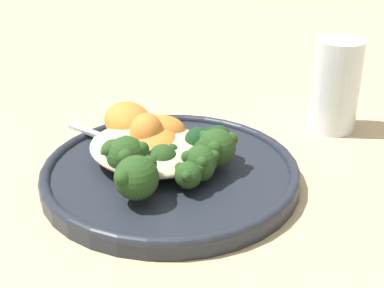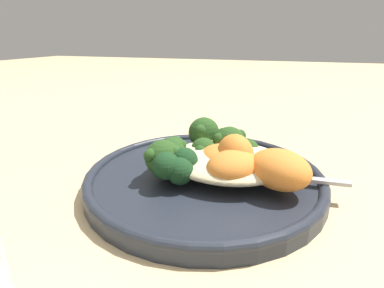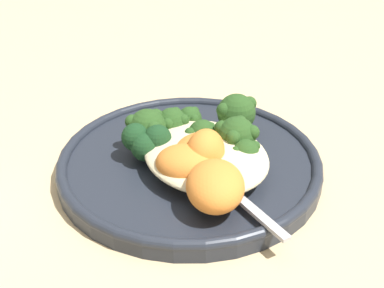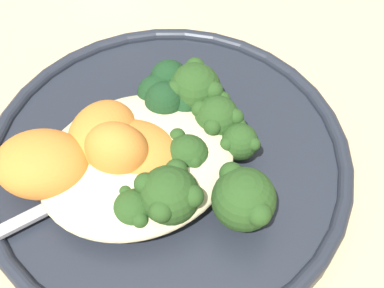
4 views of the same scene
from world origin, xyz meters
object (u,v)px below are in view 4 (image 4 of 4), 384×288
object	(u,v)px
broccoli_stalk_0	(131,190)
sweet_potato_chunk_3	(103,136)
plate	(167,161)
sweet_potato_chunk_1	(117,152)
broccoli_stalk_7	(182,99)
broccoli_stalk_6	(202,122)
sweet_potato_chunk_0	(135,153)
sweet_potato_chunk_2	(42,164)
kale_tuft	(172,93)
broccoli_stalk_4	(191,142)
broccoli_stalk_1	(163,188)
broccoli_stalk_3	(171,151)
spoon	(75,193)
broccoli_stalk_2	(225,191)
broccoli_stalk_5	(193,130)
quinoa_mound	(137,162)

from	to	relation	value
broccoli_stalk_0	sweet_potato_chunk_3	xyz separation A→B (m)	(-0.00, 0.05, 0.01)
broccoli_stalk_0	plate	bearing A→B (deg)	140.05
sweet_potato_chunk_1	broccoli_stalk_7	bearing A→B (deg)	21.60
broccoli_stalk_6	sweet_potato_chunk_1	size ratio (longest dim) A/B	2.39
broccoli_stalk_6	sweet_potato_chunk_0	world-z (taller)	broccoli_stalk_6
sweet_potato_chunk_2	kale_tuft	distance (m)	0.11
sweet_potato_chunk_0	sweet_potato_chunk_2	world-z (taller)	sweet_potato_chunk_2
broccoli_stalk_6	sweet_potato_chunk_3	world-z (taller)	sweet_potato_chunk_3
broccoli_stalk_6	broccoli_stalk_7	size ratio (longest dim) A/B	1.10
broccoli_stalk_6	sweet_potato_chunk_2	xyz separation A→B (m)	(-0.12, 0.02, 0.00)
broccoli_stalk_4	sweet_potato_chunk_2	distance (m)	0.11
broccoli_stalk_0	broccoli_stalk_1	world-z (taller)	broccoli_stalk_1
plate	broccoli_stalk_0	size ratio (longest dim) A/B	3.24
plate	sweet_potato_chunk_0	size ratio (longest dim) A/B	4.05
kale_tuft	broccoli_stalk_3	bearing A→B (deg)	-117.69
broccoli_stalk_7	sweet_potato_chunk_3	world-z (taller)	broccoli_stalk_7
broccoli_stalk_1	kale_tuft	world-z (taller)	broccoli_stalk_1
broccoli_stalk_7	sweet_potato_chunk_2	xyz separation A→B (m)	(-0.11, -0.01, 0.00)
broccoli_stalk_4	spoon	bearing A→B (deg)	-151.86
sweet_potato_chunk_2	broccoli_stalk_1	bearing A→B (deg)	-40.90
broccoli_stalk_6	sweet_potato_chunk_2	size ratio (longest dim) A/B	1.70
broccoli_stalk_4	broccoli_stalk_6	bearing A→B (deg)	64.64
plate	broccoli_stalk_2	size ratio (longest dim) A/B	2.23
broccoli_stalk_7	sweet_potato_chunk_0	size ratio (longest dim) A/B	1.49
sweet_potato_chunk_0	sweet_potato_chunk_3	world-z (taller)	sweet_potato_chunk_3
broccoli_stalk_6	sweet_potato_chunk_2	world-z (taller)	sweet_potato_chunk_2
broccoli_stalk_0	broccoli_stalk_5	size ratio (longest dim) A/B	0.82
kale_tuft	broccoli_stalk_4	bearing A→B (deg)	-98.65
sweet_potato_chunk_1	sweet_potato_chunk_3	world-z (taller)	sweet_potato_chunk_1
broccoli_stalk_5	broccoli_stalk_7	distance (m)	0.03
broccoli_stalk_0	kale_tuft	world-z (taller)	kale_tuft
broccoli_stalk_3	broccoli_stalk_7	world-z (taller)	broccoli_stalk_7
broccoli_stalk_6	broccoli_stalk_0	bearing A→B (deg)	-143.94
broccoli_stalk_2	sweet_potato_chunk_0	bearing A→B (deg)	-173.91
sweet_potato_chunk_2	spoon	world-z (taller)	sweet_potato_chunk_2
plate	broccoli_stalk_5	world-z (taller)	broccoli_stalk_5
broccoli_stalk_3	spoon	size ratio (longest dim) A/B	0.58
sweet_potato_chunk_1	sweet_potato_chunk_3	xyz separation A→B (m)	(-0.00, 0.02, -0.01)
broccoli_stalk_3	kale_tuft	size ratio (longest dim) A/B	1.32
broccoli_stalk_6	quinoa_mound	bearing A→B (deg)	-156.96
broccoli_stalk_5	broccoli_stalk_7	xyz separation A→B (m)	(0.00, 0.03, 0.01)
broccoli_stalk_2	broccoli_stalk_5	size ratio (longest dim) A/B	1.19
broccoli_stalk_7	quinoa_mound	bearing A→B (deg)	-158.70
broccoli_stalk_3	sweet_potato_chunk_3	distance (m)	0.05
sweet_potato_chunk_1	sweet_potato_chunk_2	size ratio (longest dim) A/B	0.71
plate	spoon	size ratio (longest dim) A/B	2.34
broccoli_stalk_1	broccoli_stalk_7	distance (m)	0.08
broccoli_stalk_1	broccoli_stalk_5	xyz separation A→B (m)	(0.04, 0.04, -0.01)
broccoli_stalk_3	broccoli_stalk_4	world-z (taller)	broccoli_stalk_3
broccoli_stalk_0	kale_tuft	xyz separation A→B (m)	(0.06, 0.06, 0.00)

